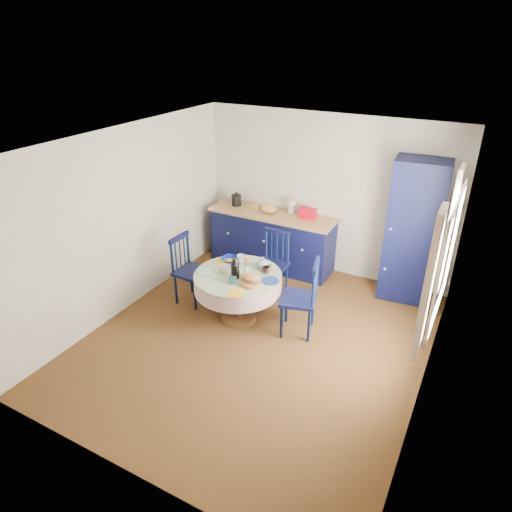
{
  "coord_description": "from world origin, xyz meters",
  "views": [
    {
      "loc": [
        2.22,
        -4.17,
        3.59
      ],
      "look_at": [
        -0.12,
        0.2,
        1.09
      ],
      "focal_mm": 32.0,
      "sensor_mm": 36.0,
      "label": 1
    }
  ],
  "objects_px": {
    "mug_c": "(266,270)",
    "cobalt_bowl": "(231,259)",
    "chair_left": "(189,269)",
    "chair_right": "(302,297)",
    "mug_d": "(241,259)",
    "chair_far": "(273,263)",
    "kitchen_counter": "(272,238)",
    "dining_table": "(239,282)",
    "mug_b": "(232,281)",
    "pantry_cabinet": "(413,232)",
    "mug_a": "(223,269)"
  },
  "relations": [
    {
      "from": "cobalt_bowl",
      "to": "pantry_cabinet",
      "type": "bearing_deg",
      "value": 33.9
    },
    {
      "from": "cobalt_bowl",
      "to": "mug_a",
      "type": "bearing_deg",
      "value": -76.94
    },
    {
      "from": "chair_right",
      "to": "mug_b",
      "type": "xyz_separation_m",
      "value": [
        -0.8,
        -0.37,
        0.22
      ]
    },
    {
      "from": "mug_c",
      "to": "mug_b",
      "type": "bearing_deg",
      "value": -118.71
    },
    {
      "from": "chair_right",
      "to": "chair_left",
      "type": "bearing_deg",
      "value": -103.78
    },
    {
      "from": "cobalt_bowl",
      "to": "kitchen_counter",
      "type": "bearing_deg",
      "value": 91.75
    },
    {
      "from": "mug_c",
      "to": "mug_a",
      "type": "bearing_deg",
      "value": -154.73
    },
    {
      "from": "cobalt_bowl",
      "to": "mug_d",
      "type": "bearing_deg",
      "value": 20.6
    },
    {
      "from": "kitchen_counter",
      "to": "chair_left",
      "type": "height_order",
      "value": "kitchen_counter"
    },
    {
      "from": "kitchen_counter",
      "to": "mug_a",
      "type": "relative_size",
      "value": 19.06
    },
    {
      "from": "mug_c",
      "to": "cobalt_bowl",
      "type": "bearing_deg",
      "value": 173.97
    },
    {
      "from": "mug_d",
      "to": "pantry_cabinet",
      "type": "bearing_deg",
      "value": 34.69
    },
    {
      "from": "kitchen_counter",
      "to": "cobalt_bowl",
      "type": "relative_size",
      "value": 8.75
    },
    {
      "from": "kitchen_counter",
      "to": "mug_c",
      "type": "relative_size",
      "value": 18.36
    },
    {
      "from": "chair_left",
      "to": "chair_right",
      "type": "relative_size",
      "value": 0.97
    },
    {
      "from": "dining_table",
      "to": "chair_right",
      "type": "height_order",
      "value": "chair_right"
    },
    {
      "from": "chair_left",
      "to": "mug_a",
      "type": "distance_m",
      "value": 0.71
    },
    {
      "from": "mug_b",
      "to": "cobalt_bowl",
      "type": "bearing_deg",
      "value": 123.25
    },
    {
      "from": "kitchen_counter",
      "to": "chair_far",
      "type": "height_order",
      "value": "kitchen_counter"
    },
    {
      "from": "chair_left",
      "to": "mug_d",
      "type": "relative_size",
      "value": 8.96
    },
    {
      "from": "pantry_cabinet",
      "to": "mug_d",
      "type": "relative_size",
      "value": 18.48
    },
    {
      "from": "dining_table",
      "to": "mug_b",
      "type": "xyz_separation_m",
      "value": [
        0.05,
        -0.24,
        0.16
      ]
    },
    {
      "from": "chair_far",
      "to": "mug_a",
      "type": "bearing_deg",
      "value": -110.68
    },
    {
      "from": "kitchen_counter",
      "to": "mug_a",
      "type": "xyz_separation_m",
      "value": [
        0.11,
        -1.69,
        0.26
      ]
    },
    {
      "from": "chair_right",
      "to": "mug_d",
      "type": "xyz_separation_m",
      "value": [
        -0.99,
        0.19,
        0.23
      ]
    },
    {
      "from": "chair_right",
      "to": "mug_b",
      "type": "bearing_deg",
      "value": -79.87
    },
    {
      "from": "chair_far",
      "to": "mug_b",
      "type": "height_order",
      "value": "chair_far"
    },
    {
      "from": "chair_left",
      "to": "mug_b",
      "type": "bearing_deg",
      "value": -108.43
    },
    {
      "from": "chair_left",
      "to": "kitchen_counter",
      "type": "bearing_deg",
      "value": -17.39
    },
    {
      "from": "mug_a",
      "to": "cobalt_bowl",
      "type": "distance_m",
      "value": 0.31
    },
    {
      "from": "mug_b",
      "to": "pantry_cabinet",
      "type": "bearing_deg",
      "value": 47.31
    },
    {
      "from": "chair_far",
      "to": "cobalt_bowl",
      "type": "relative_size",
      "value": 4.09
    },
    {
      "from": "chair_far",
      "to": "mug_a",
      "type": "height_order",
      "value": "chair_far"
    },
    {
      "from": "mug_d",
      "to": "chair_far",
      "type": "bearing_deg",
      "value": 66.9
    },
    {
      "from": "dining_table",
      "to": "chair_far",
      "type": "relative_size",
      "value": 1.19
    },
    {
      "from": "mug_b",
      "to": "mug_c",
      "type": "height_order",
      "value": "mug_c"
    },
    {
      "from": "pantry_cabinet",
      "to": "mug_c",
      "type": "distance_m",
      "value": 2.16
    },
    {
      "from": "chair_far",
      "to": "mug_d",
      "type": "xyz_separation_m",
      "value": [
        -0.23,
        -0.53,
        0.26
      ]
    },
    {
      "from": "pantry_cabinet",
      "to": "mug_d",
      "type": "distance_m",
      "value": 2.43
    },
    {
      "from": "chair_right",
      "to": "mug_c",
      "type": "height_order",
      "value": "chair_right"
    },
    {
      "from": "mug_b",
      "to": "mug_d",
      "type": "relative_size",
      "value": 0.85
    },
    {
      "from": "mug_a",
      "to": "mug_b",
      "type": "height_order",
      "value": "mug_b"
    },
    {
      "from": "pantry_cabinet",
      "to": "mug_b",
      "type": "distance_m",
      "value": 2.65
    },
    {
      "from": "kitchen_counter",
      "to": "chair_right",
      "type": "xyz_separation_m",
      "value": [
        1.17,
        -1.52,
        0.05
      ]
    },
    {
      "from": "pantry_cabinet",
      "to": "chair_right",
      "type": "bearing_deg",
      "value": -127.79
    },
    {
      "from": "kitchen_counter",
      "to": "mug_d",
      "type": "distance_m",
      "value": 1.37
    },
    {
      "from": "kitchen_counter",
      "to": "chair_right",
      "type": "distance_m",
      "value": 1.92
    },
    {
      "from": "chair_right",
      "to": "mug_c",
      "type": "bearing_deg",
      "value": -112.99
    },
    {
      "from": "chair_far",
      "to": "mug_c",
      "type": "bearing_deg",
      "value": -73.71
    },
    {
      "from": "chair_right",
      "to": "mug_b",
      "type": "distance_m",
      "value": 0.91
    }
  ]
}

